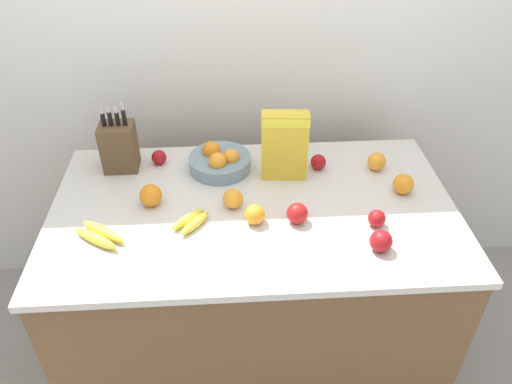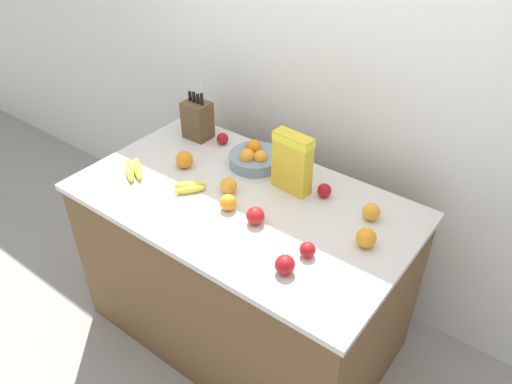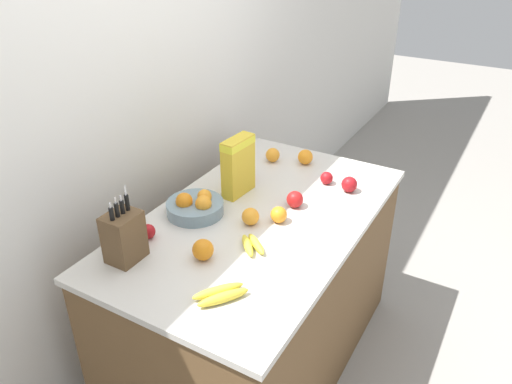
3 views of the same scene
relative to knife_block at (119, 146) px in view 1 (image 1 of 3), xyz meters
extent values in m
plane|color=gray|center=(0.55, -0.31, -1.02)|extent=(14.00, 14.00, 0.00)
cube|color=silver|center=(0.55, 0.37, 0.28)|extent=(9.00, 0.06, 2.60)
cube|color=brown|center=(0.55, -0.31, -0.58)|extent=(1.56, 0.89, 0.89)
cube|color=beige|center=(0.55, -0.31, -0.12)|extent=(1.59, 0.92, 0.03)
cube|color=brown|center=(0.00, 0.00, 0.00)|extent=(0.14, 0.12, 0.21)
cylinder|color=black|center=(-0.04, 0.00, 0.13)|extent=(0.02, 0.02, 0.05)
cube|color=silver|center=(-0.04, 0.00, 0.17)|extent=(0.01, 0.00, 0.02)
cylinder|color=black|center=(-0.01, 0.00, 0.13)|extent=(0.02, 0.02, 0.06)
cube|color=silver|center=(-0.01, 0.00, 0.17)|extent=(0.01, 0.00, 0.03)
cylinder|color=black|center=(0.01, 0.00, 0.13)|extent=(0.02, 0.02, 0.05)
cube|color=silver|center=(0.01, 0.00, 0.17)|extent=(0.01, 0.00, 0.03)
cylinder|color=black|center=(0.04, 0.00, 0.13)|extent=(0.02, 0.02, 0.07)
cube|color=silver|center=(0.04, 0.00, 0.19)|extent=(0.01, 0.00, 0.04)
cube|color=gold|center=(0.69, -0.11, 0.04)|extent=(0.19, 0.09, 0.30)
cube|color=yellow|center=(0.69, -0.11, 0.16)|extent=(0.20, 0.09, 0.04)
cylinder|color=gray|center=(0.42, -0.03, -0.08)|extent=(0.27, 0.27, 0.06)
sphere|color=orange|center=(0.47, -0.06, -0.04)|extent=(0.07, 0.07, 0.07)
sphere|color=orange|center=(0.39, 0.00, -0.03)|extent=(0.08, 0.08, 0.08)
sphere|color=orange|center=(0.41, -0.09, -0.03)|extent=(0.08, 0.08, 0.08)
ellipsoid|color=yellow|center=(0.30, -0.39, -0.09)|extent=(0.14, 0.13, 0.04)
ellipsoid|color=yellow|center=(0.33, -0.42, -0.09)|extent=(0.12, 0.14, 0.04)
ellipsoid|color=yellow|center=(-0.02, -0.48, -0.09)|extent=(0.19, 0.15, 0.04)
ellipsoid|color=yellow|center=(0.00, -0.45, -0.09)|extent=(0.18, 0.15, 0.04)
sphere|color=#A31419|center=(1.00, -0.45, -0.07)|extent=(0.07, 0.07, 0.07)
sphere|color=#A31419|center=(0.98, -0.58, -0.07)|extent=(0.08, 0.08, 0.08)
sphere|color=#A31419|center=(0.16, 0.02, -0.07)|extent=(0.06, 0.06, 0.06)
sphere|color=#A31419|center=(0.85, -0.06, -0.07)|extent=(0.07, 0.07, 0.07)
sphere|color=red|center=(0.71, -0.41, -0.07)|extent=(0.08, 0.08, 0.08)
sphere|color=orange|center=(0.47, -0.30, -0.07)|extent=(0.08, 0.08, 0.08)
sphere|color=orange|center=(0.55, -0.41, -0.07)|extent=(0.08, 0.08, 0.08)
sphere|color=orange|center=(1.16, -0.26, -0.07)|extent=(0.08, 0.08, 0.08)
sphere|color=orange|center=(0.15, -0.27, -0.06)|extent=(0.09, 0.09, 0.09)
sphere|color=orange|center=(1.10, -0.08, -0.07)|extent=(0.08, 0.08, 0.08)
camera|label=1|loc=(0.46, -1.84, 1.11)|focal=35.00mm
camera|label=2|loc=(1.73, -1.75, 1.28)|focal=35.00mm
camera|label=3|loc=(-1.16, -1.27, 1.12)|focal=35.00mm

